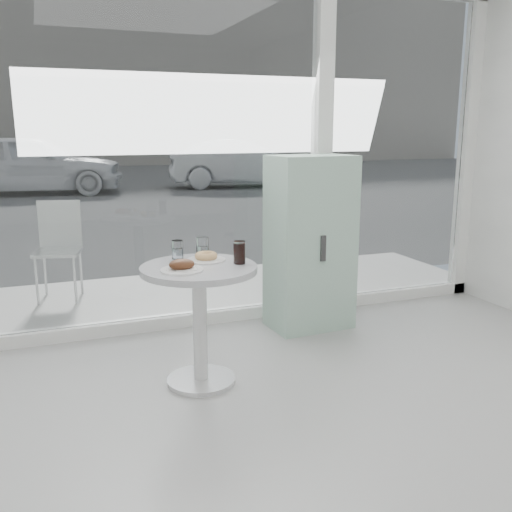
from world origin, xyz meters
name	(u,v)px	position (x,y,z in m)	size (l,w,h in m)	color
storefront	(229,113)	(0.07, 3.00, 1.71)	(5.00, 0.14, 3.00)	white
main_table	(199,300)	(-0.50, 1.90, 0.55)	(0.72, 0.72, 0.77)	silver
patio_deck	(198,293)	(0.00, 3.80, 0.03)	(5.60, 1.60, 0.05)	silver
street	(86,184)	(0.00, 16.00, 0.00)	(40.00, 24.00, 0.00)	#3A3A3A
far_building	(61,70)	(0.00, 25.00, 4.00)	(40.00, 2.00, 8.00)	gray
mint_cabinet	(310,243)	(0.62, 2.63, 0.70)	(0.67, 0.47, 1.39)	#98C2AA
patio_chair	(59,244)	(-1.24, 4.05, 0.56)	(0.47, 0.47, 0.90)	silver
car_white	(31,164)	(-1.45, 13.82, 0.74)	(1.75, 4.35, 1.48)	silver
car_silver	(240,163)	(3.94, 13.61, 0.65)	(1.37, 3.93, 1.30)	#97999E
plate_fritter	(182,266)	(-0.62, 1.81, 0.80)	(0.25, 0.25, 0.07)	white
plate_donut	(206,258)	(-0.42, 2.02, 0.79)	(0.25, 0.25, 0.06)	white
water_tumbler_a	(177,251)	(-0.57, 2.13, 0.82)	(0.07, 0.07, 0.12)	white
water_tumbler_b	(202,248)	(-0.41, 2.13, 0.83)	(0.08, 0.08, 0.13)	white
cola_glass	(239,253)	(-0.25, 1.87, 0.84)	(0.07, 0.07, 0.14)	white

